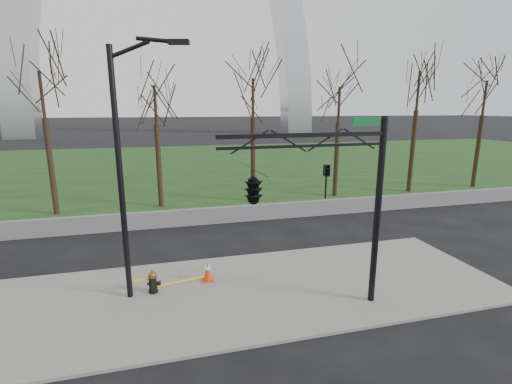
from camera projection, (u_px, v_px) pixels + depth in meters
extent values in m
plane|color=black|center=(248.00, 292.00, 12.67)|extent=(500.00, 500.00, 0.00)
cube|color=slate|center=(248.00, 291.00, 12.66)|extent=(18.00, 6.00, 0.10)
cube|color=#1A3914|center=(186.00, 164.00, 40.94)|extent=(120.00, 40.00, 0.06)
cube|color=#59595B|center=(215.00, 215.00, 20.11)|extent=(60.00, 0.30, 0.90)
cylinder|color=black|center=(153.00, 291.00, 12.45)|extent=(0.32, 0.32, 0.06)
cylinder|color=black|center=(153.00, 284.00, 12.39)|extent=(0.25, 0.25, 0.57)
cylinder|color=black|center=(159.00, 283.00, 12.37)|extent=(0.23, 0.20, 0.15)
cylinder|color=black|center=(149.00, 284.00, 12.39)|extent=(0.12, 0.12, 0.10)
cylinder|color=brown|center=(152.00, 276.00, 12.32)|extent=(0.29, 0.29, 0.06)
ellipsoid|color=brown|center=(152.00, 275.00, 12.31)|extent=(0.27, 0.27, 0.20)
cylinder|color=brown|center=(152.00, 271.00, 12.28)|extent=(0.06, 0.06, 0.08)
cube|color=red|center=(208.00, 280.00, 13.29)|extent=(0.37, 0.37, 0.04)
cone|color=red|center=(208.00, 271.00, 13.21)|extent=(0.28, 0.28, 0.67)
cylinder|color=white|center=(207.00, 268.00, 13.18)|extent=(0.21, 0.21, 0.10)
cylinder|color=black|center=(121.00, 182.00, 11.31)|extent=(0.18, 0.18, 8.00)
cylinder|color=black|center=(128.00, 50.00, 10.44)|extent=(1.25, 0.46, 0.56)
cylinder|color=black|center=(158.00, 40.00, 10.36)|extent=(1.19, 0.44, 0.22)
cube|color=black|center=(179.00, 42.00, 10.37)|extent=(0.64, 0.37, 0.14)
cylinder|color=black|center=(377.00, 215.00, 11.31)|extent=(0.20, 0.20, 6.00)
cube|color=black|center=(306.00, 135.00, 10.05)|extent=(5.00, 0.29, 0.12)
cube|color=black|center=(305.00, 146.00, 10.12)|extent=(5.00, 0.25, 0.08)
cube|color=#0C5926|center=(367.00, 121.00, 10.50)|extent=(0.90, 0.07, 0.25)
imported|color=black|center=(326.00, 182.00, 10.55)|extent=(0.17, 0.21, 1.00)
imported|color=black|center=(253.00, 186.00, 9.94)|extent=(0.61, 2.50, 1.00)
cube|color=yellow|center=(141.00, 280.00, 12.21)|extent=(0.74, 0.09, 0.08)
cube|color=yellow|center=(181.00, 281.00, 12.83)|extent=(1.91, 0.40, 0.08)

